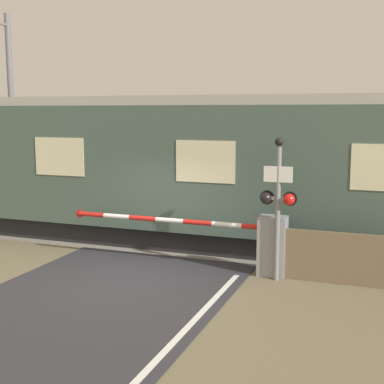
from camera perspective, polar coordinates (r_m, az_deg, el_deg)
The scene contains 7 objects.
ground_plane at distance 11.70m, azimuth -6.63°, elevation -9.21°, with size 80.00×80.00×0.00m, color #6B6047.
track_bed at distance 14.83m, azimuth -0.37°, elevation -5.22°, with size 36.00×3.20×0.13m.
train at distance 14.16m, azimuth 3.46°, elevation 2.33°, with size 14.72×3.13×3.95m.
crossing_barrier at distance 11.89m, azimuth 6.90°, elevation -5.30°, with size 5.25×0.44×1.32m.
signal_post at distance 11.30m, azimuth 9.13°, elevation -0.83°, with size 0.79×0.26×3.04m.
catenary_pole at distance 19.96m, azimuth -18.76°, elevation 8.24°, with size 0.20×1.90×6.89m.
roadside_fence at distance 11.57m, azimuth 14.79°, elevation -6.80°, with size 2.69×0.06×1.10m.
Camera 1 is at (5.10, -9.90, 3.57)m, focal length 50.00 mm.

